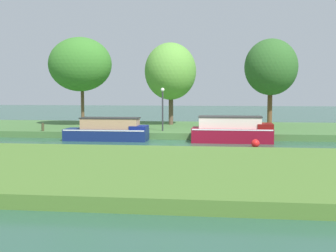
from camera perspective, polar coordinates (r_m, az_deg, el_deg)
ground_plane at (r=24.57m, az=0.67°, el=-2.33°), size 120.00×120.00×0.00m
riverbank_far at (r=31.47m, az=2.07°, el=-0.42°), size 72.00×10.00×0.40m
riverbank_near at (r=15.72m, az=-2.95°, el=-5.59°), size 72.00×10.00×0.40m
maroon_barge at (r=25.55m, az=8.37°, el=-0.58°), size 4.59×1.75×1.51m
navy_narrowboat at (r=26.41m, az=-7.74°, el=-0.59°), size 4.96×1.49×1.38m
willow_tree_left at (r=32.63m, az=-11.37°, el=7.85°), size 4.62×3.80×6.41m
willow_tree_centre at (r=32.85m, az=0.33°, el=7.10°), size 3.82×4.43×6.11m
willow_tree_right at (r=31.89m, az=13.24°, el=7.44°), size 3.71×3.64×6.20m
lamp_post at (r=27.91m, az=-0.70°, el=2.92°), size 0.24×0.24×2.74m
mooring_post_near at (r=27.51m, az=-6.52°, el=0.14°), size 0.17×0.17×0.87m
mooring_post_far at (r=29.06m, az=-15.96°, el=-0.13°), size 0.17×0.17×0.51m
channel_buoy at (r=23.41m, az=11.29°, el=-2.23°), size 0.44×0.44×0.44m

